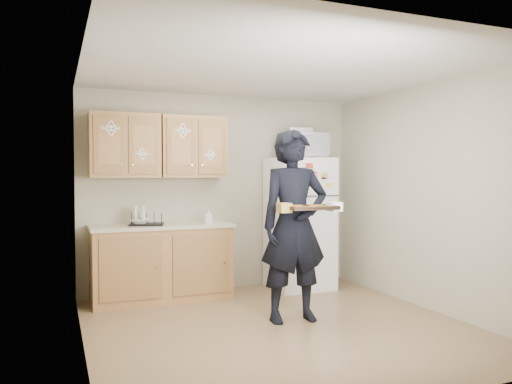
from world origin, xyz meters
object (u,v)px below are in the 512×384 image
person (294,225)px  microwave (303,146)px  baking_tray (310,208)px  refrigerator (299,223)px  dish_rack (147,219)px

person → microwave: microwave is taller
person → microwave: bearing=62.3°
baking_tray → microwave: size_ratio=0.81×
baking_tray → microwave: (0.73, 1.54, 0.70)m
person → microwave: 1.70m
refrigerator → person: bearing=-119.1°
dish_rack → refrigerator: bearing=-0.3°
microwave → dish_rack: microwave is taller
dish_rack → baking_tray: bearing=-51.5°
person → microwave: size_ratio=3.34×
refrigerator → microwave: size_ratio=2.92×
person → baking_tray: 0.36m
refrigerator → person: 1.49m
baking_tray → dish_rack: (-1.28, 1.60, -0.19)m
baking_tray → microwave: microwave is taller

